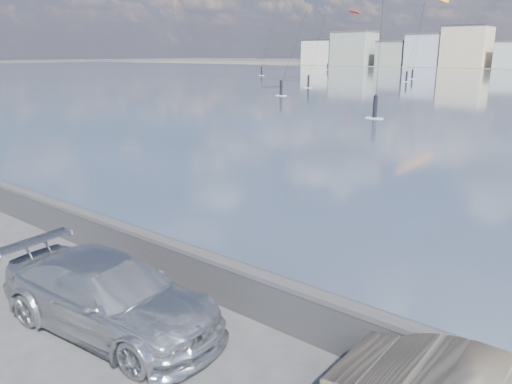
% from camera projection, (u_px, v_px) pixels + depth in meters
% --- Properties ---
extents(ground, '(700.00, 700.00, 0.00)m').
position_uv_depth(ground, '(85.00, 336.00, 9.62)').
color(ground, '#333335').
rests_on(ground, ground).
extents(seawall, '(400.00, 0.36, 1.08)m').
position_uv_depth(seawall, '(187.00, 264.00, 11.47)').
color(seawall, '#28282B').
rests_on(seawall, ground).
extents(car_silver, '(5.17, 2.54, 1.45)m').
position_uv_depth(car_silver, '(110.00, 295.00, 9.70)').
color(car_silver, silver).
rests_on(car_silver, ground).
extents(kitesurfer_7, '(7.97, 12.62, 18.42)m').
position_uv_depth(kitesurfer_7, '(354.00, 14.00, 156.11)').
color(kitesurfer_7, red).
rests_on(kitesurfer_7, ground).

